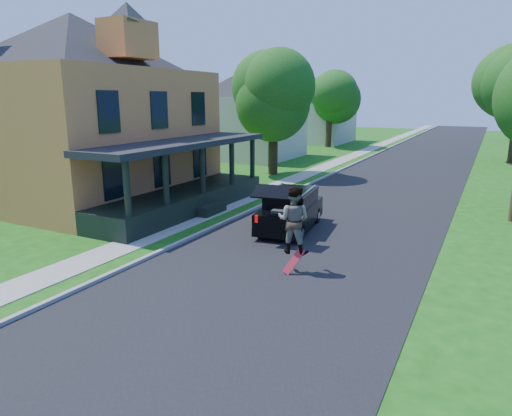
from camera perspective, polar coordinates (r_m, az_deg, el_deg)
The scene contains 13 objects.
ground at distance 12.43m, azimuth 0.36°, elevation -9.71°, with size 140.00×140.00×0.00m, color #165010.
street at distance 31.00m, azimuth 17.47°, elevation 3.83°, with size 8.00×120.00×0.02m, color black.
curb at distance 31.93m, azimuth 10.30°, elevation 4.50°, with size 0.15×120.00×0.12m, color gray.
sidewalk at distance 32.42m, azimuth 7.68°, elevation 4.73°, with size 1.30×120.00×0.03m, color gray.
front_walk at distance 22.39m, azimuth -14.46°, elevation 0.46°, with size 6.50×1.20×0.03m, color gray.
main_house at distance 24.19m, azimuth -21.18°, elevation 12.71°, with size 15.56×15.56×10.10m.
neighbor_house_mid at distance 38.95m, azimuth -1.28°, elevation 12.50°, with size 12.78×12.78×8.30m.
neighbor_house_far at distance 53.54m, azimuth 7.17°, elevation 12.69°, with size 12.78×12.78×8.30m.
black_suv at distance 17.38m, azimuth 4.32°, elevation -0.26°, with size 2.16×4.49×2.01m.
skateboarder at distance 13.08m, azimuth 4.70°, elevation -1.50°, with size 1.02×0.83×1.96m.
skateboard at distance 13.12m, azimuth 4.74°, elevation -6.75°, with size 0.56×0.40×0.77m.
tree_left_mid at distance 30.07m, azimuth 2.14°, elevation 14.63°, with size 7.10×6.74×8.49m.
tree_left_far at distance 47.87m, azimuth 9.20°, elevation 14.12°, with size 7.15×6.82×8.45m.
Camera 1 is at (5.19, -10.17, 4.91)m, focal length 32.00 mm.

